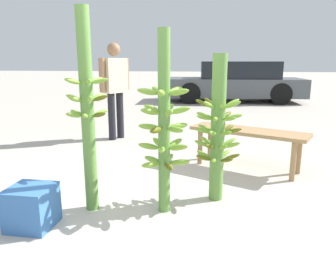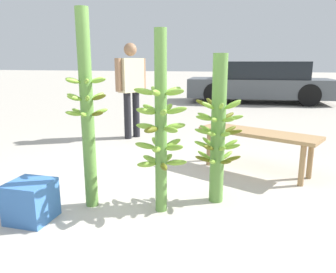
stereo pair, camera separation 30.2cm
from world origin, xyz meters
name	(u,v)px [view 1 (the left image)]	position (x,y,z in m)	size (l,w,h in m)	color
ground_plane	(150,217)	(0.00, 0.00, 0.00)	(80.00, 80.00, 0.00)	#B2AA9E
banana_stalk_left	(87,111)	(-0.54, 0.10, 0.88)	(0.38, 0.37, 1.72)	#5B8C3D
banana_stalk_center	(164,126)	(0.10, 0.16, 0.76)	(0.45, 0.45, 1.55)	#5B8C3D
banana_stalk_right	(218,130)	(0.54, 0.48, 0.68)	(0.44, 0.44, 1.36)	#5B8C3D
vendor_person	(115,83)	(-1.15, 2.76, 0.94)	(0.39, 0.60, 1.58)	black
market_bench	(248,136)	(0.91, 1.46, 0.41)	(1.43, 0.94, 0.49)	#99754C
parked_car	(234,82)	(1.04, 8.50, 0.62)	(4.51, 1.99, 1.28)	#4C5156
produce_crate	(32,207)	(-0.89, -0.29, 0.17)	(0.33, 0.33, 0.33)	#386BB2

